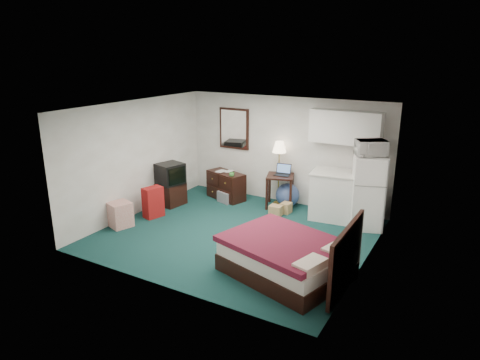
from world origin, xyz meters
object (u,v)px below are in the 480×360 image
Objects in this scene: desk at (280,191)px; fridge at (368,192)px; kitchen_counter at (334,196)px; suitcase at (153,202)px; bed at (285,257)px; dresser at (226,185)px; tv_stand at (171,194)px; floor_lamp at (279,173)px.

fridge is (2.05, -0.23, 0.38)m from desk.
kitchen_counter is at bearing -23.16° from desk.
kitchen_counter is at bearing 150.13° from fridge.
desk is 2.88m from suitcase.
bed is 3.62m from suitcase.
tv_stand is at bearing -115.11° from dresser.
bed is at bearing -63.17° from floor_lamp.
floor_lamp reaches higher than bed.
tv_stand is (-2.29, -1.13, -0.12)m from desk.
desk is 2.09m from fridge.
suitcase reaches higher than dresser.
dresser is at bearing -164.66° from floor_lamp.
dresser is 0.53× the size of bed.
suitcase is (-0.75, -1.81, 0.00)m from dresser.
desk is at bearing 23.92° from dresser.
kitchen_counter is (1.31, -0.09, 0.13)m from desk.
floor_lamp is (1.24, 0.34, 0.41)m from dresser.
desk reaches higher than suitcase.
kitchen_counter is at bearing 43.81° from suitcase.
floor_lamp is 1.48m from kitchen_counter.
suitcase reaches higher than bed.
desk is 0.50× the size of fridge.
floor_lamp is at bearing 149.57° from fridge.
tv_stand is at bearing 116.99° from suitcase.
fridge reaches higher than desk.
kitchen_counter is at bearing 107.74° from bed.
tv_stand is at bearing 171.33° from bed.
dresser is at bearing 54.18° from tv_stand.
kitchen_counter is at bearing 18.98° from dresser.
desk reaches higher than dresser.
fridge reaches higher than dresser.
fridge reaches higher than tv_stand.
fridge is 2.25× the size of suitcase.
bed is (-0.65, -2.59, -0.46)m from fridge.
floor_lamp is 2.96m from suitcase.
desk is at bearing 154.21° from fridge.
suitcase is (-3.52, 0.86, 0.04)m from bed.
suitcase is at bearing -156.46° from desk.
fridge is at bearing 16.44° from dresser.
dresser is 0.66× the size of floor_lamp.
floor_lamp is 1.48× the size of kitchen_counter.
floor_lamp is at bearing 62.47° from suitcase.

